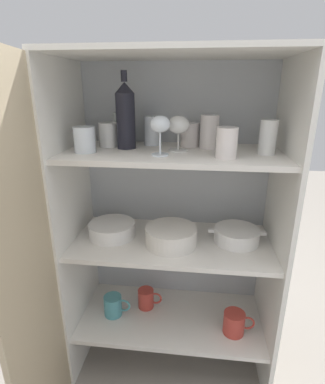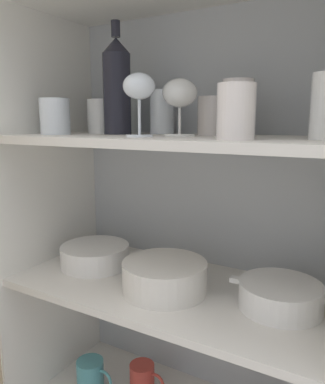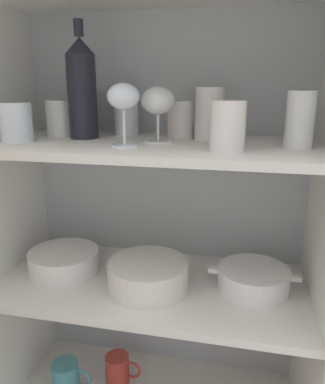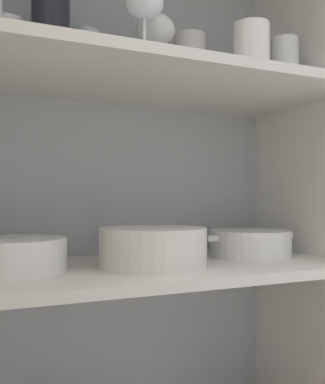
{
  "view_description": "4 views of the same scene",
  "coord_description": "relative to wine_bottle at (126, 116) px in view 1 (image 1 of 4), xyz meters",
  "views": [
    {
      "loc": [
        0.1,
        -0.95,
        1.29
      ],
      "look_at": [
        -0.05,
        0.25,
        0.86
      ],
      "focal_mm": 28.0,
      "sensor_mm": 36.0,
      "label": 1
    },
    {
      "loc": [
        0.45,
        -0.61,
        1.09
      ],
      "look_at": [
        -0.03,
        0.21,
        0.91
      ],
      "focal_mm": 35.0,
      "sensor_mm": 36.0,
      "label": 2
    },
    {
      "loc": [
        0.23,
        -0.71,
        1.19
      ],
      "look_at": [
        0.03,
        0.22,
        0.92
      ],
      "focal_mm": 35.0,
      "sensor_mm": 36.0,
      "label": 3
    },
    {
      "loc": [
        -0.36,
        -0.67,
        0.79
      ],
      "look_at": [
        0.05,
        0.22,
        0.81
      ],
      "focal_mm": 42.0,
      "sensor_mm": 36.0,
      "label": 4
    }
  ],
  "objects": [
    {
      "name": "tumbler_glass_4",
      "position": [
        -0.05,
        0.11,
        -0.06
      ],
      "size": [
        0.07,
        0.07,
        0.13
      ],
      "color": "white",
      "rests_on": "shelf_board_upper"
    },
    {
      "name": "coffee_mug_extra_1",
      "position": [
        0.07,
        0.01,
        -0.88
      ],
      "size": [
        0.12,
        0.08,
        0.1
      ],
      "color": "#BC3D33",
      "rests_on": "shelf_board_lower"
    },
    {
      "name": "shelf_board_middle",
      "position": [
        0.19,
        -0.04,
        -0.53
      ],
      "size": [
        0.84,
        0.4,
        0.02
      ],
      "primitive_type": "cube",
      "color": "silver"
    },
    {
      "name": "shelf_board_upper",
      "position": [
        0.19,
        -0.04,
        -0.14
      ],
      "size": [
        0.84,
        0.4,
        0.02
      ],
      "primitive_type": "cube",
      "color": "silver"
    },
    {
      "name": "coffee_mug_extra_2",
      "position": [
        -0.08,
        -0.06,
        -0.88
      ],
      "size": [
        0.13,
        0.08,
        0.1
      ],
      "color": "teal",
      "rests_on": "shelf_board_lower"
    },
    {
      "name": "tumbler_glass_2",
      "position": [
        0.33,
        0.03,
        -0.06
      ],
      "size": [
        0.07,
        0.07,
        0.13
      ],
      "color": "silver",
      "rests_on": "shelf_board_upper"
    },
    {
      "name": "mixing_bowl_large",
      "position": [
        0.2,
        -0.07,
        -0.48
      ],
      "size": [
        0.22,
        0.22,
        0.08
      ],
      "color": "silver",
      "rests_on": "shelf_board_middle"
    },
    {
      "name": "plate_stack_white",
      "position": [
        -0.08,
        -0.03,
        -0.49
      ],
      "size": [
        0.2,
        0.2,
        0.06
      ],
      "color": "white",
      "rests_on": "shelf_board_middle"
    },
    {
      "name": "wine_glass_1",
      "position": [
        0.15,
        -0.12,
        -0.02
      ],
      "size": [
        0.07,
        0.07,
        0.14
      ],
      "color": "white",
      "rests_on": "shelf_board_upper"
    },
    {
      "name": "casserole_dish",
      "position": [
        0.47,
        -0.02,
        -0.49
      ],
      "size": [
        0.24,
        0.19,
        0.06
      ],
      "color": "white",
      "rests_on": "shelf_board_middle"
    },
    {
      "name": "tumbler_glass_5",
      "position": [
        0.09,
        0.09,
        -0.07
      ],
      "size": [
        0.07,
        0.07,
        0.12
      ],
      "color": "white",
      "rests_on": "shelf_board_upper"
    },
    {
      "name": "coffee_mug_primary",
      "position": [
        0.48,
        -0.1,
        -0.88
      ],
      "size": [
        0.14,
        0.09,
        0.1
      ],
      "color": "#BC3D33",
      "rests_on": "shelf_board_lower"
    },
    {
      "name": "tumbler_glass_1",
      "position": [
        -0.08,
        0.03,
        -0.08
      ],
      "size": [
        0.08,
        0.08,
        0.1
      ],
      "color": "white",
      "rests_on": "shelf_board_upper"
    },
    {
      "name": "tumbler_glass_0",
      "position": [
        -0.14,
        -0.1,
        -0.08
      ],
      "size": [
        0.08,
        0.08,
        0.1
      ],
      "color": "white",
      "rests_on": "shelf_board_upper"
    },
    {
      "name": "wine_bottle",
      "position": [
        0.0,
        0.0,
        0.0
      ],
      "size": [
        0.08,
        0.08,
        0.3
      ],
      "color": "black",
      "rests_on": "shelf_board_upper"
    },
    {
      "name": "cupboard_side_left",
      "position": [
        -0.24,
        -0.04,
        -0.49
      ],
      "size": [
        0.02,
        0.43,
        1.39
      ],
      "primitive_type": "cube",
      "color": "white",
      "rests_on": "ground_plane"
    },
    {
      "name": "shelf_board_lower",
      "position": [
        0.19,
        -0.04,
        -0.94
      ],
      "size": [
        0.84,
        0.4,
        0.02
      ],
      "primitive_type": "cube",
      "color": "silver"
    },
    {
      "name": "tumbler_glass_6",
      "position": [
        0.25,
        0.07,
        -0.08
      ],
      "size": [
        0.08,
        0.08,
        0.1
      ],
      "color": "silver",
      "rests_on": "shelf_board_upper"
    },
    {
      "name": "cupboard_back_panel",
      "position": [
        0.19,
        0.17,
        -0.49
      ],
      "size": [
        0.88,
        0.02,
        1.39
      ],
      "primitive_type": "cube",
      "color": "#B2B7BC",
      "rests_on": "ground_plane"
    },
    {
      "name": "tumbler_glass_7",
      "position": [
        0.39,
        -0.13,
        -0.08
      ],
      "size": [
        0.08,
        0.08,
        0.11
      ],
      "color": "silver",
      "rests_on": "shelf_board_upper"
    },
    {
      "name": "cupboard_door",
      "position": [
        -0.21,
        -0.47,
        -0.49
      ],
      "size": [
        0.1,
        0.43,
        1.39
      ],
      "color": "tan",
      "rests_on": "ground_plane"
    },
    {
      "name": "tumbler_glass_3",
      "position": [
        0.54,
        -0.05,
        -0.07
      ],
      "size": [
        0.06,
        0.06,
        0.13
      ],
      "color": "white",
      "rests_on": "shelf_board_upper"
    },
    {
      "name": "wine_glass_0",
      "position": [
        0.21,
        -0.04,
        -0.04
      ],
      "size": [
        0.08,
        0.08,
        0.14
      ],
      "color": "white",
      "rests_on": "shelf_board_upper"
    },
    {
      "name": "cupboard_top_panel",
      "position": [
        0.19,
        -0.04,
        0.22
      ],
      "size": [
        0.88,
        0.43,
        0.02
      ],
      "primitive_type": "cube",
      "color": "white",
      "rests_on": "cupboard_side_left"
    },
    {
      "name": "cupboard_side_right",
      "position": [
        0.62,
        -0.04,
        -0.49
      ],
      "size": [
        0.02,
        0.43,
        1.39
      ],
      "primitive_type": "cube",
      "color": "white",
      "rests_on": "ground_plane"
    }
  ]
}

